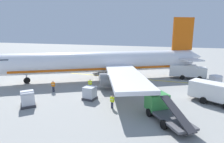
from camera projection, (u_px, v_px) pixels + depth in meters
airliner_foreground at (105, 62)px, 35.05m from camera, size 31.78×37.44×11.90m
service_truck_fuel at (214, 92)px, 23.49m from camera, size 4.76×6.39×2.69m
service_truck_baggage at (162, 108)px, 19.48m from camera, size 6.23×5.50×2.65m
service_truck_catering at (187, 71)px, 36.05m from camera, size 2.63×6.76×2.74m
cargo_container_near at (28, 99)px, 22.66m from camera, size 2.41×2.41×2.04m
cargo_container_mid at (216, 81)px, 31.49m from camera, size 2.31×2.31×1.91m
cargo_container_far at (90, 93)px, 25.11m from camera, size 1.79×1.79×1.90m
crew_marshaller at (112, 101)px, 22.08m from camera, size 0.34×0.61×1.65m
crew_loader_left at (53, 85)px, 28.18m from camera, size 0.34×0.61×1.76m
crew_loader_right at (90, 84)px, 29.22m from camera, size 0.38×0.59×1.73m
apron_guide_line at (131, 78)px, 36.67m from camera, size 0.30×60.00×0.01m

